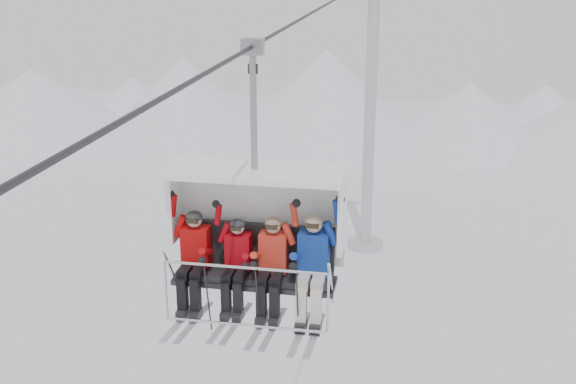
% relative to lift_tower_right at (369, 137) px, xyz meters
% --- Properties ---
extents(ridgeline, '(72.00, 21.00, 7.00)m').
position_rel_lift_tower_right_xyz_m(ridgeline, '(-1.58, 20.05, -2.94)').
color(ridgeline, white).
rests_on(ridgeline, ground).
extents(lift_tower_right, '(2.00, 1.80, 13.48)m').
position_rel_lift_tower_right_xyz_m(lift_tower_right, '(0.00, 0.00, 0.00)').
color(lift_tower_right, '#B5B7BC').
rests_on(lift_tower_right, ground).
extents(haul_cable, '(0.06, 50.00, 0.06)m').
position_rel_lift_tower_right_xyz_m(haul_cable, '(0.00, -22.00, 7.52)').
color(haul_cable, '#2A2A2F').
rests_on(haul_cable, lift_tower_left).
extents(chairlift_carrier, '(2.58, 1.17, 3.98)m').
position_rel_lift_tower_right_xyz_m(chairlift_carrier, '(0.00, -24.53, 4.94)').
color(chairlift_carrier, black).
rests_on(chairlift_carrier, haul_cable).
extents(skier_far_left, '(0.41, 1.69, 1.65)m').
position_rel_lift_tower_right_xyz_m(skier_far_left, '(-0.90, -24.85, 4.44)').
color(skier_far_left, '#AF0808').
rests_on(skier_far_left, chairlift_carrier).
extents(skier_center_left, '(0.38, 1.69, 1.52)m').
position_rel_lift_tower_right_xyz_m(skier_center_left, '(-0.25, -24.86, 4.40)').
color(skier_center_left, '#A4040F').
rests_on(skier_center_left, chairlift_carrier).
extents(skier_center_right, '(0.41, 1.69, 1.62)m').
position_rel_lift_tower_right_xyz_m(skier_center_right, '(0.29, -24.85, 4.43)').
color(skier_center_right, red).
rests_on(skier_center_right, chairlift_carrier).
extents(skier_far_right, '(0.44, 1.69, 1.74)m').
position_rel_lift_tower_right_xyz_m(skier_far_right, '(0.88, -24.84, 4.46)').
color(skier_far_right, navy).
rests_on(skier_far_right, chairlift_carrier).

